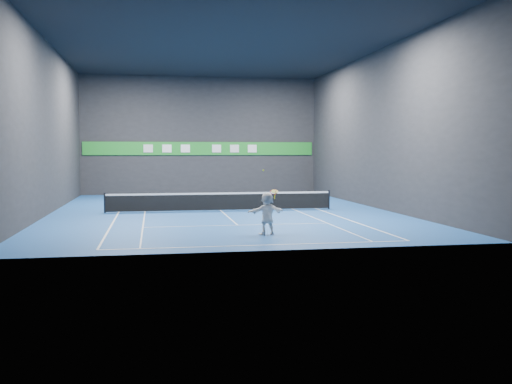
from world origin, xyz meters
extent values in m
plane|color=#1A4A91|center=(0.00, 0.00, 0.00)|extent=(26.00, 26.00, 0.00)
plane|color=black|center=(0.00, 0.00, 9.00)|extent=(26.00, 26.00, 0.00)
cube|color=#232426|center=(0.00, 13.00, 4.50)|extent=(18.00, 0.10, 9.00)
cube|color=#232426|center=(0.00, -13.00, 4.50)|extent=(18.00, 0.10, 9.00)
cube|color=#232426|center=(-9.00, 0.00, 4.50)|extent=(0.10, 26.00, 9.00)
cube|color=#232426|center=(9.00, 0.00, 4.50)|extent=(0.10, 26.00, 9.00)
cube|color=white|center=(0.00, -11.89, 0.00)|extent=(10.98, 0.08, 0.01)
cube|color=white|center=(0.00, 11.89, 0.00)|extent=(10.98, 0.08, 0.01)
cube|color=white|center=(-5.49, 0.00, 0.00)|extent=(0.08, 23.78, 0.01)
cube|color=white|center=(5.49, 0.00, 0.00)|extent=(0.08, 23.78, 0.01)
cube|color=white|center=(-4.11, 0.00, 0.00)|extent=(0.06, 23.78, 0.01)
cube|color=white|center=(4.11, 0.00, 0.00)|extent=(0.06, 23.78, 0.01)
cube|color=white|center=(0.00, -6.40, 0.00)|extent=(8.23, 0.06, 0.01)
cube|color=white|center=(0.00, 6.40, 0.00)|extent=(8.23, 0.06, 0.01)
cube|color=white|center=(0.00, 0.00, 0.00)|extent=(0.06, 12.80, 0.01)
imported|color=white|center=(0.72, -9.38, 0.83)|extent=(1.62, 0.87, 1.66)
sphere|color=#C9ED27|center=(0.62, -9.14, 2.51)|extent=(0.07, 0.07, 0.07)
cylinder|color=black|center=(-6.20, 0.00, 0.54)|extent=(0.10, 0.10, 1.07)
cylinder|color=black|center=(6.20, 0.00, 0.54)|extent=(0.10, 0.10, 1.07)
cube|color=black|center=(0.00, 0.00, 0.47)|extent=(12.40, 0.03, 0.86)
cube|color=white|center=(0.00, 0.00, 0.95)|extent=(12.40, 0.04, 0.10)
cube|color=#1E8928|center=(0.00, 12.94, 3.50)|extent=(17.64, 0.06, 1.00)
cube|color=silver|center=(-4.00, 12.88, 3.50)|extent=(0.70, 0.04, 0.60)
cube|color=white|center=(-2.60, 12.88, 3.50)|extent=(0.70, 0.04, 0.60)
cube|color=white|center=(-1.20, 12.88, 3.50)|extent=(0.70, 0.04, 0.60)
cube|color=white|center=(1.20, 12.88, 3.50)|extent=(0.70, 0.04, 0.60)
cube|color=silver|center=(2.60, 12.88, 3.50)|extent=(0.70, 0.04, 0.60)
cube|color=white|center=(4.00, 12.88, 3.50)|extent=(0.70, 0.04, 0.60)
torus|color=red|center=(1.00, -9.33, 1.67)|extent=(0.43, 0.38, 0.25)
cylinder|color=#BEC445|center=(1.04, -9.33, 1.69)|extent=(0.33, 0.29, 0.17)
cylinder|color=red|center=(1.07, -9.33, 1.62)|extent=(0.06, 0.13, 0.17)
cylinder|color=yellow|center=(1.03, -9.35, 1.49)|extent=(0.07, 0.19, 0.24)
camera|label=1|loc=(-3.64, -31.11, 3.22)|focal=40.00mm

